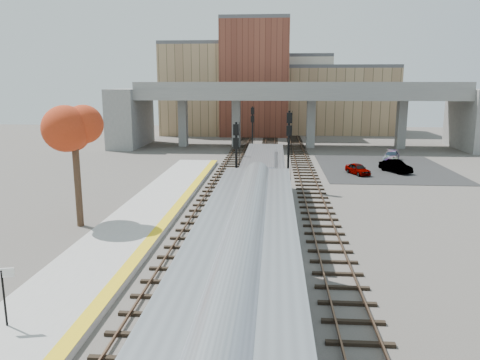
% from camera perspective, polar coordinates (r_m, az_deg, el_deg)
% --- Properties ---
extents(ground, '(160.00, 160.00, 0.00)m').
position_cam_1_polar(ground, '(26.22, 0.06, -9.03)').
color(ground, '#47423D').
rests_on(ground, ground).
extents(platform, '(4.50, 60.00, 0.35)m').
position_cam_1_polar(platform, '(27.63, -15.27, -7.98)').
color(platform, '#9E9E99').
rests_on(platform, ground).
extents(yellow_strip, '(0.70, 60.00, 0.01)m').
position_cam_1_polar(yellow_strip, '(27.00, -11.45, -7.85)').
color(yellow_strip, yellow).
rests_on(yellow_strip, platform).
extents(tracks, '(10.70, 95.00, 0.25)m').
position_cam_1_polar(tracks, '(38.10, 2.86, -2.31)').
color(tracks, black).
rests_on(tracks, ground).
extents(overpass, '(54.00, 12.00, 9.50)m').
position_cam_1_polar(overpass, '(69.61, 6.96, 8.73)').
color(overpass, slate).
rests_on(overpass, ground).
extents(buildings_far, '(43.00, 21.00, 20.60)m').
position_cam_1_polar(buildings_far, '(91.04, 4.05, 10.76)').
color(buildings_far, tan).
rests_on(buildings_far, ground).
extents(parking_lot, '(14.00, 18.00, 0.04)m').
position_cam_1_polar(parking_lot, '(54.64, 17.14, 1.40)').
color(parking_lot, black).
rests_on(parking_lot, ground).
extents(locomotive, '(3.02, 19.05, 4.10)m').
position_cam_1_polar(locomotive, '(33.14, 2.80, -0.52)').
color(locomotive, '#A8AAB2').
rests_on(locomotive, ground).
extents(signal_mast_near, '(0.60, 0.64, 6.46)m').
position_cam_1_polar(signal_mast_near, '(35.46, -0.47, 1.63)').
color(signal_mast_near, '#9E9E99').
rests_on(signal_mast_near, ground).
extents(signal_mast_mid, '(0.60, 0.64, 6.99)m').
position_cam_1_polar(signal_mast_mid, '(41.13, 5.93, 3.48)').
color(signal_mast_mid, '#9E9E99').
rests_on(signal_mast_mid, ground).
extents(signal_mast_far, '(0.60, 0.64, 6.44)m').
position_cam_1_polar(signal_mast_far, '(59.98, 1.52, 5.73)').
color(signal_mast_far, '#9E9E99').
rests_on(signal_mast_far, ground).
extents(station_sign, '(0.89, 0.25, 2.27)m').
position_cam_1_polar(station_sign, '(19.73, -26.95, -11.34)').
color(station_sign, black).
rests_on(station_sign, platform).
extents(tree, '(3.60, 3.60, 8.88)m').
position_cam_1_polar(tree, '(31.76, -19.62, 6.16)').
color(tree, '#382619').
rests_on(tree, ground).
extents(car_a, '(2.53, 3.60, 1.14)m').
position_cam_1_polar(car_a, '(49.89, 14.18, 1.31)').
color(car_a, '#99999E').
rests_on(car_a, parking_lot).
extents(car_b, '(3.04, 4.04, 1.27)m').
position_cam_1_polar(car_b, '(52.17, 18.44, 1.58)').
color(car_b, '#99999E').
rests_on(car_b, parking_lot).
extents(car_c, '(2.90, 4.49, 1.21)m').
position_cam_1_polar(car_c, '(59.70, 17.96, 2.79)').
color(car_c, '#99999E').
rests_on(car_c, parking_lot).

